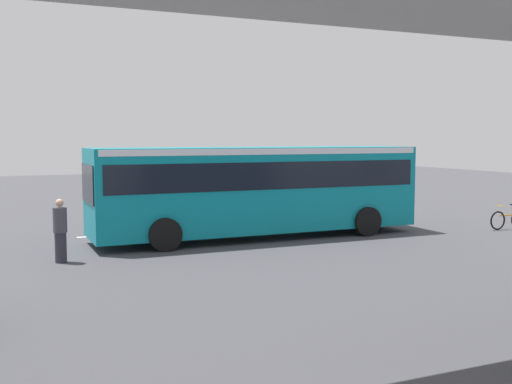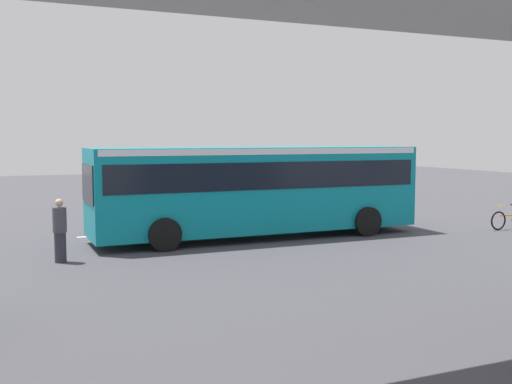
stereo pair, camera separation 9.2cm
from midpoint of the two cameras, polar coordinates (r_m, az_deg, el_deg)
The scene contains 8 objects.
ground at distance 21.25m, azimuth -2.03°, elevation -4.31°, with size 80.00×80.00×0.00m, color #424247.
city_bus at distance 21.11m, azimuth 0.28°, elevation 0.78°, with size 11.54×2.85×3.15m.
bicycle_orange at distance 25.05m, azimuth 22.75°, elevation -2.40°, with size 1.77×0.44×0.96m.
pedestrian at distance 17.80m, azimuth -17.79°, elevation -3.51°, with size 0.38×0.38×1.79m.
traffic_sign at distance 27.00m, azimuth 2.47°, elevation 1.74°, with size 0.08×0.60×2.80m.
lane_dash_leftmost at distance 24.93m, azimuth 4.67°, elevation -2.92°, with size 2.00×0.20×0.01m, color silver.
lane_dash_left at distance 23.33m, azimuth -4.05°, elevation -3.46°, with size 2.00×0.20×0.01m, color silver.
lane_dash_centre at distance 22.34m, azimuth -13.79°, elevation -3.98°, with size 2.00×0.20×0.01m, color silver.
Camera 2 is at (7.60, 19.54, 3.48)m, focal length 42.60 mm.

